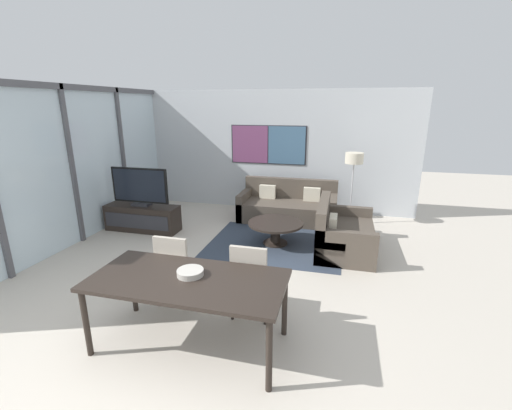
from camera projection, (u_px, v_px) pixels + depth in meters
ground_plane at (122, 395)px, 3.01m from camera, size 24.00×24.00×0.00m
wall_back at (267, 151)px, 8.12m from camera, size 6.86×0.09×2.80m
window_wall_left at (70, 159)px, 6.02m from camera, size 0.07×5.91×2.80m
area_rug at (275, 243)px, 6.29m from camera, size 2.38×1.92×0.01m
tv_console at (143, 218)px, 6.90m from camera, size 1.49×0.47×0.52m
television at (140, 187)px, 6.72m from camera, size 1.19×0.20×0.76m
sofa_main at (288, 207)px, 7.56m from camera, size 2.09×0.95×0.87m
sofa_side at (340, 235)px, 5.96m from camera, size 0.95×1.53×0.87m
coffee_table at (276, 228)px, 6.20m from camera, size 0.99×0.99×0.42m
dining_table at (188, 284)px, 3.46m from camera, size 1.98×0.93×0.78m
dining_chair_left at (176, 265)px, 4.26m from camera, size 0.46×0.46×0.95m
dining_chair_centre at (251, 276)px, 3.99m from camera, size 0.46×0.46×0.95m
fruit_bowl at (190, 272)px, 3.49m from camera, size 0.27×0.27×0.06m
floor_lamp at (354, 163)px, 6.98m from camera, size 0.36×0.36×1.52m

